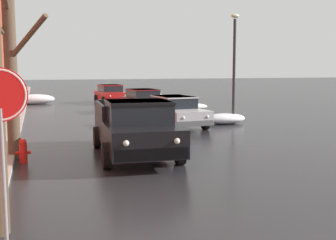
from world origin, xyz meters
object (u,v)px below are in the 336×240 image
at_px(sedan_maroon_parked_kerbside_mid, 143,100).
at_px(fire_hydrant, 23,151).
at_px(stop_sign_at_corner, 0,112).
at_px(street_lamp_post, 234,62).
at_px(bare_tree_second_along_sidewalk, 10,51).
at_px(pickup_truck_black_approaching_near_lane, 135,128).
at_px(sedan_silver_parked_kerbside_close, 175,111).
at_px(sedan_red_parked_far_down_block, 111,93).

height_order(sedan_maroon_parked_kerbside_mid, fire_hydrant, sedan_maroon_parked_kerbside_mid).
bearing_deg(stop_sign_at_corner, street_lamp_post, 51.47).
bearing_deg(stop_sign_at_corner, bare_tree_second_along_sidewalk, 91.49).
height_order(pickup_truck_black_approaching_near_lane, street_lamp_post, street_lamp_post).
relative_size(bare_tree_second_along_sidewalk, fire_hydrant, 8.52).
height_order(bare_tree_second_along_sidewalk, sedan_silver_parked_kerbside_close, bare_tree_second_along_sidewalk).
height_order(sedan_silver_parked_kerbside_close, sedan_maroon_parked_kerbside_mid, same).
height_order(pickup_truck_black_approaching_near_lane, stop_sign_at_corner, stop_sign_at_corner).
height_order(sedan_red_parked_far_down_block, stop_sign_at_corner, stop_sign_at_corner).
bearing_deg(sedan_maroon_parked_kerbside_mid, bare_tree_second_along_sidewalk, -120.87).
xyz_separation_m(sedan_silver_parked_kerbside_close, sedan_maroon_parked_kerbside_mid, (0.18, 6.56, -0.00)).
distance_m(stop_sign_at_corner, street_lamp_post, 15.46).
bearing_deg(sedan_maroon_parked_kerbside_mid, pickup_truck_black_approaching_near_lane, -105.40).
height_order(bare_tree_second_along_sidewalk, sedan_maroon_parked_kerbside_mid, bare_tree_second_along_sidewalk).
xyz_separation_m(bare_tree_second_along_sidewalk, street_lamp_post, (9.80, 5.17, -0.22)).
relative_size(bare_tree_second_along_sidewalk, pickup_truck_black_approaching_near_lane, 1.13).
bearing_deg(sedan_maroon_parked_kerbside_mid, sedan_silver_parked_kerbside_close, -91.55).
bearing_deg(stop_sign_at_corner, sedan_red_parked_far_down_block, 76.94).
distance_m(sedan_maroon_parked_kerbside_mid, stop_sign_at_corner, 19.72).
bearing_deg(sedan_silver_parked_kerbside_close, fire_hydrant, -138.40).
height_order(fire_hydrant, stop_sign_at_corner, stop_sign_at_corner).
distance_m(sedan_silver_parked_kerbside_close, street_lamp_post, 3.78).
height_order(sedan_silver_parked_kerbside_close, street_lamp_post, street_lamp_post).
distance_m(pickup_truck_black_approaching_near_lane, sedan_maroon_parked_kerbside_mid, 12.80).
relative_size(sedan_maroon_parked_kerbside_mid, fire_hydrant, 5.85).
relative_size(sedan_silver_parked_kerbside_close, sedan_red_parked_far_down_block, 1.10).
bearing_deg(sedan_red_parked_far_down_block, bare_tree_second_along_sidewalk, -108.02).
relative_size(bare_tree_second_along_sidewalk, street_lamp_post, 1.15).
bearing_deg(street_lamp_post, stop_sign_at_corner, -128.53).
xyz_separation_m(pickup_truck_black_approaching_near_lane, sedan_red_parked_far_down_block, (2.70, 19.87, -0.13)).
distance_m(sedan_red_parked_far_down_block, stop_sign_at_corner, 26.74).
height_order(pickup_truck_black_approaching_near_lane, sedan_silver_parked_kerbside_close, pickup_truck_black_approaching_near_lane).
distance_m(sedan_maroon_parked_kerbside_mid, street_lamp_post, 7.36).
distance_m(pickup_truck_black_approaching_near_lane, stop_sign_at_corner, 7.10).
distance_m(pickup_truck_black_approaching_near_lane, sedan_silver_parked_kerbside_close, 6.61).
bearing_deg(bare_tree_second_along_sidewalk, sedan_silver_parked_kerbside_close, 36.61).
xyz_separation_m(sedan_silver_parked_kerbside_close, sedan_red_parked_far_down_block, (-0.52, 14.10, -0.00)).
relative_size(fire_hydrant, street_lamp_post, 0.14).
relative_size(pickup_truck_black_approaching_near_lane, sedan_maroon_parked_kerbside_mid, 1.28).
bearing_deg(stop_sign_at_corner, sedan_maroon_parked_kerbside_mid, 69.97).
distance_m(sedan_silver_parked_kerbside_close, sedan_maroon_parked_kerbside_mid, 6.57).
xyz_separation_m(bare_tree_second_along_sidewalk, sedan_red_parked_far_down_block, (6.22, 19.11, -2.44)).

